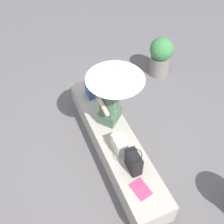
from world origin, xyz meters
TOP-DOWN VIEW (x-y plane):
  - ground_plane at (0.00, 0.00)m, footprint 14.00×14.00m
  - stone_bench at (0.00, 0.00)m, footprint 2.81×0.58m
  - person_seated at (0.33, -0.05)m, footprint 0.46×0.48m
  - parasol at (0.26, -0.11)m, footprint 0.85×0.85m
  - handbag_black at (-0.65, 0.00)m, footprint 0.29×0.21m
  - tote_bag_canvas at (-0.28, 0.04)m, footprint 0.27×0.20m
  - shoulder_bag_spare at (0.98, 0.05)m, footprint 0.22×0.17m
  - magazine at (-0.99, 0.05)m, footprint 0.31×0.25m
  - planter_far at (1.50, -1.71)m, footprint 0.49×0.49m

SIDE VIEW (x-z plane):
  - ground_plane at x=0.00m, z-range 0.00..0.00m
  - stone_bench at x=0.00m, z-range 0.00..0.43m
  - magazine at x=-0.99m, z-range 0.43..0.45m
  - planter_far at x=1.50m, z-range 0.03..0.90m
  - tote_bag_canvas at x=-0.28m, z-range 0.43..0.70m
  - shoulder_bag_spare at x=0.98m, z-range 0.43..0.75m
  - handbag_black at x=-0.65m, z-range 0.43..0.78m
  - person_seated at x=0.33m, z-range 0.37..1.27m
  - parasol at x=0.26m, z-range 0.87..2.01m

